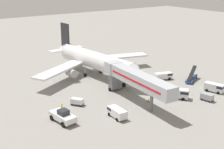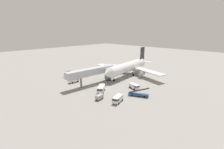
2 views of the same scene
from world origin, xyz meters
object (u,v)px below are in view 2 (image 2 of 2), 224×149
jet_bridge (94,72)px  service_van_far_left (118,99)px  ground_crew_worker_foreground (80,73)px  airplane_at_gate (129,67)px  belt_loader_truck (139,94)px  service_van_mid_center (134,86)px  service_van_rear_left (101,89)px  baggage_cart_mid_left (99,97)px  safety_cone_alpha (94,86)px  pushback_tug (70,74)px  service_van_outer_right (74,80)px  baggage_cart_rear_right (87,75)px

jet_bridge → service_van_far_left: size_ratio=4.65×
service_van_far_left → ground_crew_worker_foreground: (-34.43, 10.82, -0.26)m
airplane_at_gate → belt_loader_truck: (18.56, -18.31, -3.63)m
belt_loader_truck → service_van_mid_center: size_ratio=1.39×
jet_bridge → service_van_rear_left: size_ratio=3.96×
airplane_at_gate → service_van_far_left: size_ratio=7.82×
service_van_mid_center → baggage_cart_mid_left: bearing=-98.1°
airplane_at_gate → ground_crew_worker_foreground: size_ratio=21.60×
service_van_rear_left → belt_loader_truck: bearing=27.4°
service_van_mid_center → safety_cone_alpha: size_ratio=6.48×
service_van_rear_left → airplane_at_gate: bearing=105.1°
pushback_tug → service_van_rear_left: size_ratio=1.09×
belt_loader_truck → service_van_rear_left: bearing=-152.6°
airplane_at_gate → baggage_cart_mid_left: 31.55m
ground_crew_worker_foreground → jet_bridge: bearing=-14.7°
service_van_mid_center → safety_cone_alpha: 15.99m
airplane_at_gate → service_van_mid_center: size_ratio=7.69×
airplane_at_gate → belt_loader_truck: airplane_at_gate is taller
airplane_at_gate → service_van_rear_left: airplane_at_gate is taller
belt_loader_truck → safety_cone_alpha: 18.93m
service_van_outer_right → baggage_cart_rear_right: 10.20m
belt_loader_truck → service_van_mid_center: bearing=137.0°
pushback_tug → safety_cone_alpha: bearing=-5.5°
airplane_at_gate → belt_loader_truck: size_ratio=5.51×
pushback_tug → belt_loader_truck: bearing=3.3°
jet_bridge → service_van_rear_left: 10.69m
jet_bridge → pushback_tug: bearing=-178.9°
baggage_cart_rear_right → ground_crew_worker_foreground: 4.26m
pushback_tug → jet_bridge: bearing=1.1°
service_van_far_left → ground_crew_worker_foreground: service_van_far_left is taller
service_van_rear_left → safety_cone_alpha: service_van_rear_left is taller
jet_bridge → baggage_cart_mid_left: size_ratio=7.82×
jet_bridge → service_van_mid_center: jet_bridge is taller
service_van_rear_left → baggage_cart_rear_right: 22.30m
belt_loader_truck → baggage_cart_mid_left: belt_loader_truck is taller
service_van_mid_center → service_van_far_left: bearing=-75.8°
belt_loader_truck → ground_crew_worker_foreground: size_ratio=3.92×
pushback_tug → safety_cone_alpha: (19.72, -1.90, -0.82)m
service_van_mid_center → baggage_cart_mid_left: 16.12m
service_van_mid_center → service_van_rear_left: size_ratio=0.87×
service_van_far_left → service_van_rear_left: bearing=166.3°
service_van_outer_right → baggage_cart_mid_left: service_van_outer_right is taller
pushback_tug → service_van_outer_right: bearing=-23.7°
pushback_tug → safety_cone_alpha: pushback_tug is taller
service_van_outer_right → service_van_far_left: (26.86, -2.31, 0.11)m
belt_loader_truck → service_van_rear_left: (-11.95, -6.20, 0.50)m
jet_bridge → ground_crew_worker_foreground: jet_bridge is taller
safety_cone_alpha → baggage_cart_mid_left: bearing=-32.5°
airplane_at_gate → baggage_cart_rear_right: (-13.58, -15.07, -3.58)m
airplane_at_gate → belt_loader_truck: 26.33m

